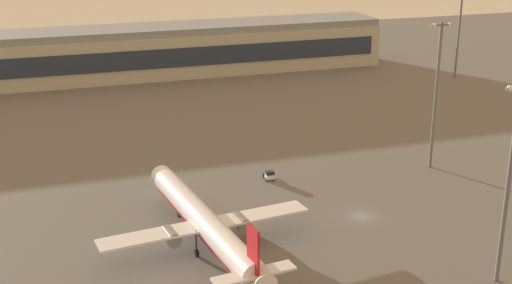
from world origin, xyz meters
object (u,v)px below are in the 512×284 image
(airplane_far_stand, at_px, (205,223))
(pushback_tug, at_px, (270,175))
(apron_light_east, at_px, (436,88))
(apron_light_west, at_px, (459,27))
(apron_light_central, at_px, (510,175))

(airplane_far_stand, xyz_separation_m, pushback_tug, (20.19, 25.00, -3.45))
(apron_light_east, height_order, apron_light_west, apron_light_east)
(apron_light_central, bearing_deg, airplane_far_stand, 148.03)
(airplane_far_stand, height_order, apron_light_west, apron_light_west)
(apron_light_central, bearing_deg, pushback_tug, 111.18)
(pushback_tug, xyz_separation_m, apron_light_east, (35.91, -3.83, 16.72))
(apron_light_east, height_order, apron_light_central, apron_light_east)
(apron_light_central, bearing_deg, apron_light_east, 69.95)
(airplane_far_stand, distance_m, apron_light_west, 143.21)
(pushback_tug, relative_size, apron_light_central, 0.10)
(pushback_tug, bearing_deg, airplane_far_stand, 52.94)
(airplane_far_stand, relative_size, apron_light_west, 1.56)
(apron_light_east, bearing_deg, pushback_tug, 173.91)
(pushback_tug, bearing_deg, apron_light_central, 113.04)
(pushback_tug, height_order, apron_light_central, apron_light_central)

